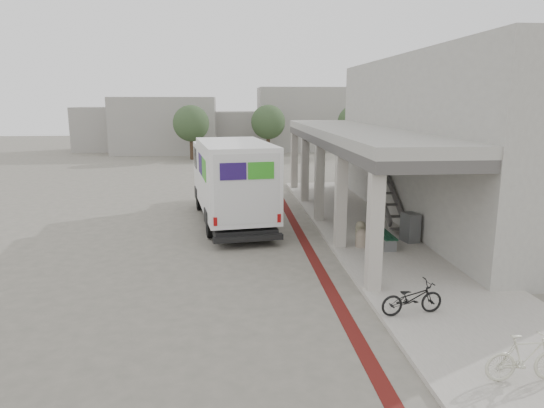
{
  "coord_description": "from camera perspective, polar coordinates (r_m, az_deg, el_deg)",
  "views": [
    {
      "loc": [
        -1.76,
        -15.7,
        5.17
      ],
      "look_at": [
        -0.26,
        0.9,
        1.6
      ],
      "focal_mm": 32.0,
      "sensor_mm": 36.0,
      "label": 1
    }
  ],
  "objects": [
    {
      "name": "tree_mid",
      "position": [
        45.9,
        -0.45,
        9.6
      ],
      "size": [
        3.2,
        3.2,
        4.8
      ],
      "color": "#38281C",
      "rests_on": "ground"
    },
    {
      "name": "transit_building",
      "position": [
        22.02,
        17.97,
        6.9
      ],
      "size": [
        7.6,
        17.0,
        7.0
      ],
      "color": "gray",
      "rests_on": "ground"
    },
    {
      "name": "fedex_truck",
      "position": [
        20.73,
        -4.81,
        2.93
      ],
      "size": [
        3.64,
        8.57,
        3.54
      ],
      "rotation": [
        0.0,
        0.0,
        0.14
      ],
      "color": "black",
      "rests_on": "ground"
    },
    {
      "name": "tree_left",
      "position": [
        43.87,
        -9.5,
        9.32
      ],
      "size": [
        3.2,
        3.2,
        4.8
      ],
      "color": "#38281C",
      "rests_on": "ground"
    },
    {
      "name": "utility_cabinet",
      "position": [
        18.35,
        15.95,
        -2.66
      ],
      "size": [
        0.6,
        0.72,
        1.06
      ],
      "primitive_type": "cube",
      "rotation": [
        0.0,
        0.0,
        0.22
      ],
      "color": "slate",
      "rests_on": "sidewalk"
    },
    {
      "name": "bicycle_cream",
      "position": [
        10.35,
        27.69,
        -15.72
      ],
      "size": [
        1.53,
        0.43,
        0.92
      ],
      "primitive_type": "imported",
      "rotation": [
        0.0,
        0.0,
        1.57
      ],
      "color": "beige",
      "rests_on": "sidewalk"
    },
    {
      "name": "tree_right",
      "position": [
        46.26,
        9.72,
        9.45
      ],
      "size": [
        3.2,
        3.2,
        4.8
      ],
      "color": "#38281C",
      "rests_on": "ground"
    },
    {
      "name": "distant_backdrop",
      "position": [
        51.66,
        -6.43,
        9.27
      ],
      "size": [
        28.0,
        10.0,
        6.5
      ],
      "color": "gray",
      "rests_on": "ground"
    },
    {
      "name": "bike_lane_stripe",
      "position": [
        18.64,
        3.58,
        -4.02
      ],
      "size": [
        0.35,
        40.0,
        0.01
      ],
      "primitive_type": "cube",
      "color": "#521310",
      "rests_on": "ground"
    },
    {
      "name": "bollard_far",
      "position": [
        18.72,
        10.39,
        -2.84
      ],
      "size": [
        0.39,
        0.39,
        0.58
      ],
      "color": "gray",
      "rests_on": "sidewalk"
    },
    {
      "name": "bench",
      "position": [
        17.74,
        12.91,
        -3.63
      ],
      "size": [
        0.43,
        2.0,
        0.47
      ],
      "rotation": [
        0.0,
        0.0,
        -0.0
      ],
      "color": "slate",
      "rests_on": "sidewalk"
    },
    {
      "name": "bollard_near",
      "position": [
        17.36,
        10.49,
        -3.95
      ],
      "size": [
        0.42,
        0.42,
        0.63
      ],
      "color": "gray",
      "rests_on": "sidewalk"
    },
    {
      "name": "sidewalk",
      "position": [
        17.49,
        14.39,
        -5.29
      ],
      "size": [
        4.4,
        28.0,
        0.12
      ],
      "primitive_type": "cube",
      "color": "gray",
      "rests_on": "ground"
    },
    {
      "name": "bicycle_black",
      "position": [
        12.29,
        16.14,
        -10.58
      ],
      "size": [
        1.62,
        0.75,
        0.82
      ],
      "primitive_type": "imported",
      "rotation": [
        0.0,
        0.0,
        1.7
      ],
      "color": "black",
      "rests_on": "sidewalk"
    },
    {
      "name": "ground",
      "position": [
        16.62,
        1.19,
        -6.03
      ],
      "size": [
        120.0,
        120.0,
        0.0
      ],
      "primitive_type": "plane",
      "color": "#646055",
      "rests_on": "ground"
    }
  ]
}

